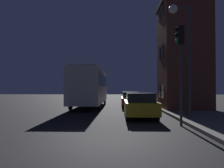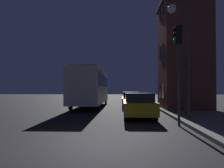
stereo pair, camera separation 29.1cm
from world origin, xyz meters
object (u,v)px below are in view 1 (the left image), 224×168
at_px(bus, 90,85).
at_px(car_mid_lane, 130,99).
at_px(bare_tree, 186,86).
at_px(car_near_lane, 140,105).
at_px(traffic_light, 180,55).
at_px(streetlamp, 181,34).

distance_m(bus, car_mid_lane, 4.15).
distance_m(bare_tree, car_near_lane, 3.23).
bearing_deg(car_mid_lane, car_near_lane, -88.56).
bearing_deg(traffic_light, bare_tree, 68.35).
distance_m(bus, car_near_lane, 8.96).
bearing_deg(streetlamp, bus, 125.05).
height_order(streetlamp, car_mid_lane, streetlamp).
relative_size(bus, car_near_lane, 2.52).
distance_m(bare_tree, car_mid_lane, 7.84).
bearing_deg(car_mid_lane, bare_tree, -65.92).
distance_m(traffic_light, car_mid_lane, 10.83).
bearing_deg(car_mid_lane, streetlamp, -74.43).
distance_m(traffic_light, car_near_lane, 4.21).
relative_size(streetlamp, bus, 0.59).
xyz_separation_m(traffic_light, car_mid_lane, (-1.87, 10.33, -2.68)).
xyz_separation_m(traffic_light, bare_tree, (1.29, 3.25, -1.46)).
height_order(streetlamp, car_near_lane, streetlamp).
bearing_deg(traffic_light, bus, 118.41).
height_order(bus, car_mid_lane, bus).
height_order(bus, car_near_lane, bus).
height_order(car_near_lane, car_mid_lane, car_near_lane).
xyz_separation_m(streetlamp, car_near_lane, (-2.22, 1.14, -4.05)).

